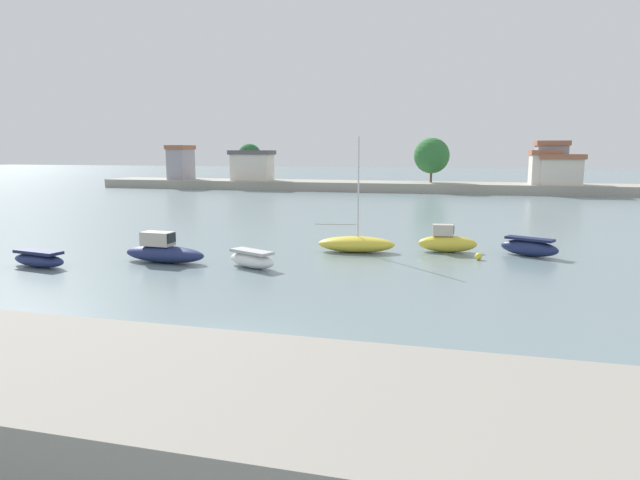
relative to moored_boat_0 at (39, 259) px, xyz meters
The scene contains 10 objects.
ground_plane 17.57m from the moored_boat_0, 30.91° to the right, with size 400.00×400.00×0.00m, color slate.
seawall_embankment 21.37m from the moored_boat_0, 45.15° to the right, with size 60.93×5.50×1.82m, color gray.
moored_boat_0 is the anchor object (origin of this frame).
moored_boat_1 6.55m from the moored_boat_0, 25.97° to the left, with size 5.02×1.75×1.72m.
moored_boat_2 11.58m from the moored_boat_0, 13.83° to the left, with size 3.37×2.34×0.96m.
moored_boat_3 18.06m from the moored_boat_0, 29.26° to the left, with size 5.01×2.20×7.08m.
moored_boat_4 23.57m from the moored_boat_0, 25.92° to the left, with size 3.66×1.50×1.72m.
moored_boat_5 27.95m from the moored_boat_0, 21.41° to the left, with size 3.55×2.43×1.11m.
mooring_buoy_2 24.49m from the moored_boat_0, 19.49° to the left, with size 0.42×0.42×0.42m, color yellow.
distant_shoreline 65.11m from the moored_boat_0, 75.73° to the left, with size 106.87×8.50×8.25m.
Camera 1 is at (7.27, -15.67, 6.21)m, focal length 31.26 mm.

